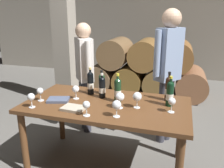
{
  "coord_description": "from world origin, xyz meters",
  "views": [
    {
      "loc": [
        0.71,
        -2.14,
        1.67
      ],
      "look_at": [
        0.0,
        0.2,
        0.91
      ],
      "focal_mm": 37.25,
      "sensor_mm": 36.0,
      "label": 1
    }
  ],
  "objects": [
    {
      "name": "wine_bottle_3",
      "position": [
        -0.27,
        0.23,
        0.9
      ],
      "size": [
        0.07,
        0.07,
        0.32
      ],
      "color": "black",
      "rests_on": "dining_table"
    },
    {
      "name": "stone_pillar",
      "position": [
        -1.3,
        1.6,
        1.3
      ],
      "size": [
        0.32,
        0.32,
        2.6
      ],
      "primitive_type": "cube",
      "color": "gray",
      "rests_on": "ground_plane"
    },
    {
      "name": "wine_glass_7",
      "position": [
        0.66,
        -0.04,
        0.86
      ],
      "size": [
        0.07,
        0.07,
        0.15
      ],
      "color": "white",
      "rests_on": "dining_table"
    },
    {
      "name": "wine_bottle_5",
      "position": [
        0.63,
        0.12,
        0.89
      ],
      "size": [
        0.07,
        0.07,
        0.31
      ],
      "color": "black",
      "rests_on": "dining_table"
    },
    {
      "name": "wine_glass_4",
      "position": [
        0.33,
        -0.03,
        0.87
      ],
      "size": [
        0.09,
        0.09,
        0.16
      ],
      "color": "white",
      "rests_on": "dining_table"
    },
    {
      "name": "wine_bottle_2",
      "position": [
        0.1,
        0.07,
        0.89
      ],
      "size": [
        0.07,
        0.07,
        0.31
      ],
      "color": "#19381E",
      "rests_on": "dining_table"
    },
    {
      "name": "wine_bottle_1",
      "position": [
        -0.14,
        0.27,
        0.88
      ],
      "size": [
        0.07,
        0.07,
        0.28
      ],
      "color": "#19381E",
      "rests_on": "dining_table"
    },
    {
      "name": "wine_bottle_0",
      "position": [
        -0.1,
        0.15,
        0.88
      ],
      "size": [
        0.07,
        0.07,
        0.28
      ],
      "color": "black",
      "rests_on": "dining_table"
    },
    {
      "name": "leather_ledger",
      "position": [
        -0.25,
        -0.26,
        0.77
      ],
      "size": [
        0.23,
        0.18,
        0.03
      ],
      "primitive_type": "cube",
      "rotation": [
        0.0,
        0.0,
        -0.07
      ],
      "color": "#B2A893",
      "rests_on": "dining_table"
    },
    {
      "name": "barrel_stack",
      "position": [
        -0.0,
        2.6,
        0.53
      ],
      "size": [
        2.49,
        0.9,
        1.15
      ],
      "color": "brown",
      "rests_on": "ground_plane"
    },
    {
      "name": "cellar_back_wall",
      "position": [
        0.0,
        4.2,
        1.4
      ],
      "size": [
        10.0,
        0.24,
        2.8
      ],
      "primitive_type": "cube",
      "color": "gray",
      "rests_on": "ground_plane"
    },
    {
      "name": "wine_glass_2",
      "position": [
        -0.36,
        0.02,
        0.87
      ],
      "size": [
        0.08,
        0.08,
        0.15
      ],
      "color": "white",
      "rests_on": "dining_table"
    },
    {
      "name": "tasting_notebook",
      "position": [
        -0.51,
        -0.09,
        0.77
      ],
      "size": [
        0.26,
        0.21,
        0.03
      ],
      "primitive_type": "cube",
      "rotation": [
        0.0,
        0.0,
        0.28
      ],
      "color": "#4C5670",
      "rests_on": "dining_table"
    },
    {
      "name": "sommelier_presenting",
      "position": [
        0.56,
        0.75,
        1.04
      ],
      "size": [
        0.34,
        0.41,
        1.72
      ],
      "color": "#383842",
      "rests_on": "ground_plane"
    },
    {
      "name": "taster_seated_left",
      "position": [
        -0.55,
        0.72,
        0.92
      ],
      "size": [
        0.34,
        0.41,
        1.54
      ],
      "color": "#383842",
      "rests_on": "ground_plane"
    },
    {
      "name": "ground_plane",
      "position": [
        0.0,
        0.0,
        0.0
      ],
      "size": [
        14.0,
        14.0,
        0.0
      ],
      "primitive_type": "plane",
      "color": "#66635E"
    },
    {
      "name": "wine_glass_5",
      "position": [
        -0.08,
        -0.35,
        0.86
      ],
      "size": [
        0.07,
        0.07,
        0.14
      ],
      "color": "white",
      "rests_on": "dining_table"
    },
    {
      "name": "wine_bottle_4",
      "position": [
        0.61,
        0.27,
        0.9
      ],
      "size": [
        0.07,
        0.07,
        0.32
      ],
      "color": "black",
      "rests_on": "dining_table"
    },
    {
      "name": "dining_table",
      "position": [
        0.0,
        0.0,
        0.67
      ],
      "size": [
        1.7,
        0.9,
        0.76
      ],
      "color": "brown",
      "rests_on": "ground_plane"
    },
    {
      "name": "wine_glass_6",
      "position": [
        -0.7,
        -0.14,
        0.86
      ],
      "size": [
        0.07,
        0.07,
        0.15
      ],
      "color": "white",
      "rests_on": "dining_table"
    },
    {
      "name": "wine_glass_1",
      "position": [
        0.17,
        -0.09,
        0.87
      ],
      "size": [
        0.09,
        0.09,
        0.16
      ],
      "color": "white",
      "rests_on": "dining_table"
    },
    {
      "name": "wine_glass_0",
      "position": [
        -0.68,
        -0.32,
        0.87
      ],
      "size": [
        0.07,
        0.07,
        0.15
      ],
      "color": "white",
      "rests_on": "dining_table"
    },
    {
      "name": "wine_glass_3",
      "position": [
        0.19,
        -0.29,
        0.87
      ],
      "size": [
        0.08,
        0.08,
        0.16
      ],
      "color": "white",
      "rests_on": "dining_table"
    }
  ]
}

